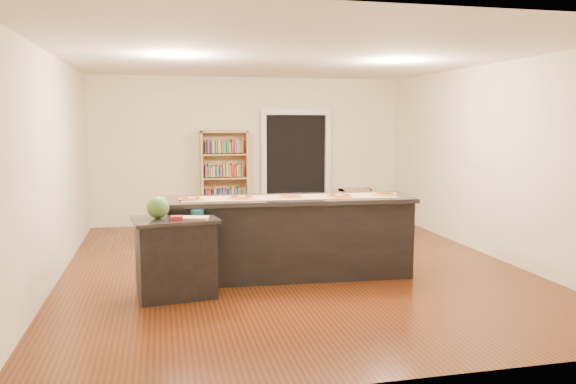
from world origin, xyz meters
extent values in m
cube|color=beige|center=(0.00, 0.00, 1.40)|extent=(6.00, 7.00, 2.80)
cube|color=#4D230D|center=(0.00, 0.00, 0.00)|extent=(6.00, 7.00, 0.01)
cube|color=white|center=(0.00, 0.00, 2.80)|extent=(6.00, 7.00, 0.01)
cube|color=black|center=(0.90, 3.48, 1.05)|extent=(1.20, 0.02, 2.10)
cube|color=silver|center=(0.25, 3.44, 1.05)|extent=(0.10, 0.08, 2.10)
cube|color=silver|center=(1.55, 3.44, 1.05)|extent=(0.10, 0.08, 2.10)
cube|color=silver|center=(0.90, 3.44, 2.15)|extent=(1.40, 0.08, 0.12)
cube|color=black|center=(-0.12, -0.48, 0.48)|extent=(3.01, 0.75, 0.97)
cube|color=black|center=(-0.12, -0.48, 0.99)|extent=(3.10, 0.84, 0.05)
cube|color=black|center=(-1.57, -0.99, 0.43)|extent=(0.83, 0.59, 0.86)
cube|color=black|center=(-1.57, -0.99, 0.88)|extent=(0.91, 0.67, 0.04)
cube|color=tan|center=(-0.53, 3.29, 0.90)|extent=(0.90, 0.32, 1.79)
cube|color=tan|center=(2.09, 3.32, 0.31)|extent=(0.62, 0.27, 0.62)
cylinder|color=#6489DF|center=(-0.20, 3.22, 0.16)|extent=(0.22, 0.22, 0.33)
cube|color=#9F7552|center=(-0.12, -0.49, 1.02)|extent=(2.71, 0.66, 0.00)
sphere|color=#144214|center=(-1.75, -0.98, 1.03)|extent=(0.25, 0.25, 0.25)
cube|color=tan|center=(-1.35, -1.09, 0.91)|extent=(0.33, 0.26, 0.02)
cube|color=maroon|center=(-1.55, -1.14, 0.92)|extent=(0.14, 0.10, 0.05)
cylinder|color=#195966|center=(-1.31, -0.81, 0.93)|extent=(0.16, 0.16, 0.06)
cylinder|color=tan|center=(-1.36, -0.44, 1.03)|extent=(0.30, 0.30, 0.02)
cylinder|color=#A5190C|center=(-1.36, -0.44, 1.04)|extent=(0.25, 0.25, 0.00)
cylinder|color=tan|center=(-0.74, -0.45, 1.03)|extent=(0.35, 0.35, 0.02)
cylinder|color=#A5190C|center=(-0.74, -0.45, 1.04)|extent=(0.28, 0.28, 0.00)
cylinder|color=tan|center=(-0.12, -0.46, 1.03)|extent=(0.30, 0.30, 0.02)
cylinder|color=#A5190C|center=(-0.12, -0.46, 1.04)|extent=(0.24, 0.24, 0.00)
cylinder|color=tan|center=(0.49, -0.56, 1.03)|extent=(0.35, 0.35, 0.02)
cylinder|color=#A5190C|center=(0.49, -0.56, 1.04)|extent=(0.29, 0.29, 0.00)
cylinder|color=tan|center=(1.11, -0.53, 1.03)|extent=(0.31, 0.31, 0.02)
cylinder|color=#A5190C|center=(1.11, -0.53, 1.04)|extent=(0.26, 0.26, 0.00)
camera|label=1|loc=(-1.70, -7.29, 1.98)|focal=35.00mm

